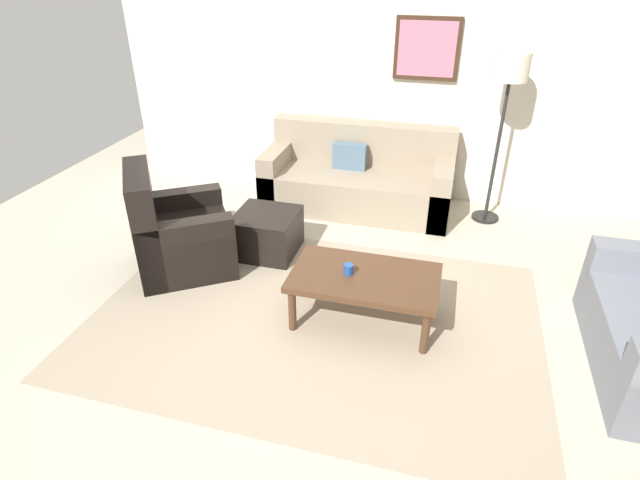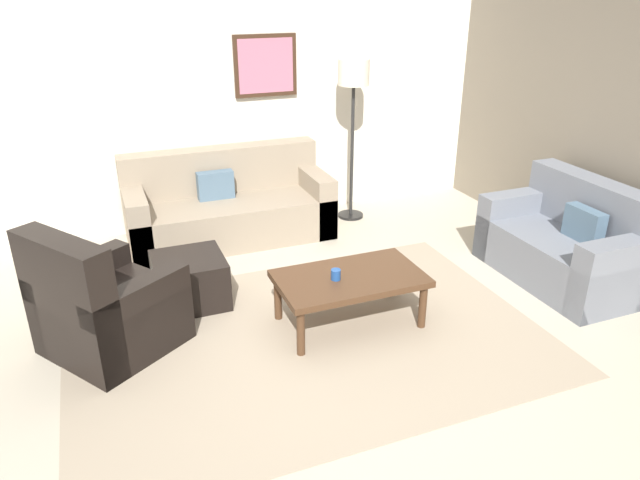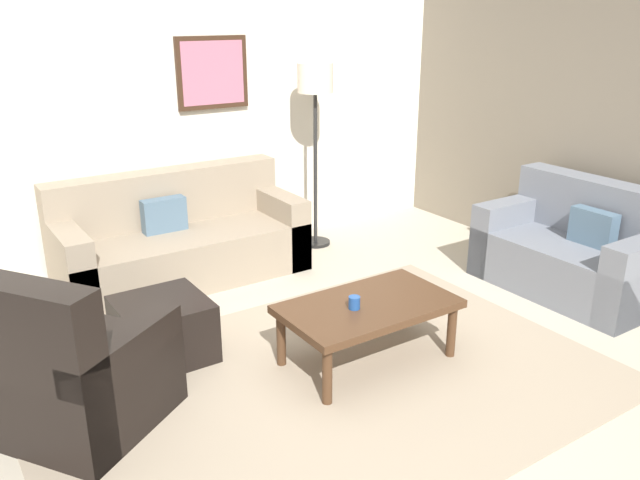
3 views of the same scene
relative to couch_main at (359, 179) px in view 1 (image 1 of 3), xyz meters
The scene contains 10 objects.
ground_plane 2.14m from the couch_main, 87.60° to the right, with size 8.00×8.00×0.00m, color #B2A893.
rear_partition 1.20m from the couch_main, 79.53° to the left, with size 6.00×0.12×2.80m, color silver.
area_rug 2.14m from the couch_main, 87.60° to the right, with size 3.42×2.38×0.01m, color gray.
couch_main is the anchor object (origin of this frame).
armchair_leather 2.16m from the couch_main, 127.04° to the right, with size 1.11×1.11×0.95m.
ottoman 1.41m from the couch_main, 116.12° to the right, with size 0.56×0.56×0.40m, color black.
coffee_table 2.08m from the couch_main, 77.30° to the right, with size 1.10×0.64×0.41m.
cup 2.08m from the couch_main, 80.71° to the right, with size 0.07×0.07×0.08m, color #1E478C.
lamp_standing 1.78m from the couch_main, ahead, with size 0.32×0.32×1.71m.
framed_artwork 1.51m from the couch_main, 34.26° to the left, with size 0.66×0.04×0.62m.
Camera 1 is at (0.88, -3.05, 2.51)m, focal length 28.60 mm.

